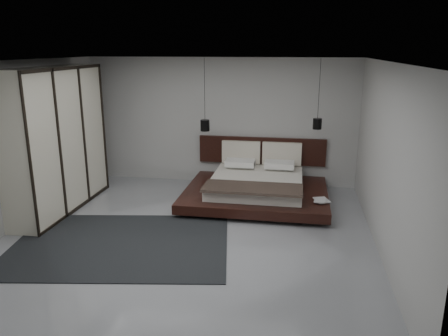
% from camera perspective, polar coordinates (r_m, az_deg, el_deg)
% --- Properties ---
extents(floor, '(6.00, 6.00, 0.00)m').
position_cam_1_polar(floor, '(7.36, -4.61, -8.62)').
color(floor, '#96999E').
rests_on(floor, ground).
extents(ceiling, '(6.00, 6.00, 0.00)m').
position_cam_1_polar(ceiling, '(6.73, -5.14, 13.72)').
color(ceiling, white).
rests_on(ceiling, wall_back).
extents(wall_back, '(6.00, 0.00, 6.00)m').
position_cam_1_polar(wall_back, '(9.79, -0.46, 6.08)').
color(wall_back, '#B0B0AD').
rests_on(wall_back, floor).
extents(wall_front, '(6.00, 0.00, 6.00)m').
position_cam_1_polar(wall_front, '(4.21, -15.15, -7.42)').
color(wall_front, '#B0B0AD').
rests_on(wall_front, floor).
extents(wall_left, '(0.00, 6.00, 6.00)m').
position_cam_1_polar(wall_left, '(8.19, -25.67, 2.67)').
color(wall_left, '#B0B0AD').
rests_on(wall_left, floor).
extents(wall_right, '(0.00, 6.00, 6.00)m').
position_cam_1_polar(wall_right, '(6.82, 20.35, 0.93)').
color(wall_right, '#B0B0AD').
rests_on(wall_right, floor).
extents(lattice_screen, '(0.05, 0.90, 2.60)m').
position_cam_1_polar(lattice_screen, '(10.23, -17.59, 5.20)').
color(lattice_screen, black).
rests_on(lattice_screen, floor).
extents(bed, '(2.81, 2.40, 1.08)m').
position_cam_1_polar(bed, '(8.87, 4.28, -2.36)').
color(bed, black).
rests_on(bed, floor).
extents(book_lower, '(0.34, 0.39, 0.03)m').
position_cam_1_polar(book_lower, '(8.23, 11.86, -4.20)').
color(book_lower, '#99724C').
rests_on(book_lower, bed).
extents(book_upper, '(0.25, 0.31, 0.02)m').
position_cam_1_polar(book_upper, '(8.19, 11.74, -4.10)').
color(book_upper, '#99724C').
rests_on(book_upper, book_lower).
extents(pendant_left, '(0.19, 0.19, 1.50)m').
position_cam_1_polar(pendant_left, '(9.20, -2.50, 5.60)').
color(pendant_left, black).
rests_on(pendant_left, ceiling).
extents(pendant_right, '(0.18, 0.18, 1.39)m').
position_cam_1_polar(pendant_right, '(8.98, 12.09, 5.70)').
color(pendant_right, black).
rests_on(pendant_right, ceiling).
extents(wardrobe, '(0.64, 2.72, 2.67)m').
position_cam_1_polar(wardrobe, '(8.69, -21.02, 3.41)').
color(wardrobe, beige).
rests_on(wardrobe, floor).
extents(rug, '(3.69, 2.89, 0.01)m').
position_cam_1_polar(rug, '(7.17, -13.37, -9.62)').
color(rug, black).
rests_on(rug, floor).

